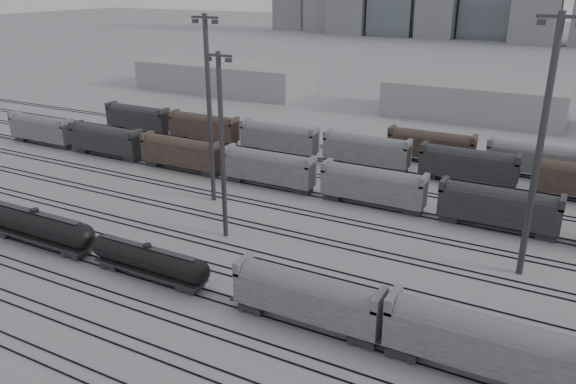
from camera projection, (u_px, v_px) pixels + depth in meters
The scene contains 13 objects.
ground at pixel (190, 296), 57.55m from camera, with size 900.00×900.00×0.00m, color #A7A7AB.
tracks at pixel (274, 232), 71.96m from camera, with size 220.00×71.50×0.16m.
tank_car_a at pixel (37, 225), 67.79m from camera, with size 18.18×3.03×4.49m.
tank_car_b at pixel (149, 259), 60.28m from camera, with size 15.62×2.60×3.86m.
hopper_car_a at pixel (307, 295), 51.61m from camera, with size 14.46×2.87×5.17m.
hopper_car_b at pixel (482, 341), 44.70m from camera, with size 15.63×3.11×5.59m.
light_mast_b at pixel (209, 106), 77.64m from camera, with size 4.20×0.67×26.26m.
light_mast_c at pixel (222, 143), 66.78m from camera, with size 3.66×0.58×22.85m.
light_mast_d at pixel (540, 145), 56.78m from camera, with size 4.43×0.71×27.72m.
bg_string_near at pixel (373, 187), 79.45m from camera, with size 151.00×3.00×5.60m.
bg_string_mid at pixel (468, 166), 88.26m from camera, with size 151.00×3.00×5.60m.
warehouse_left at pixel (224, 77), 160.81m from camera, with size 50.00×18.00×8.00m, color #969699.
warehouse_mid at pixel (475, 100), 130.12m from camera, with size 40.00×18.00×8.00m, color #969699.
Camera 1 is at (32.32, -39.41, 30.50)m, focal length 35.00 mm.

